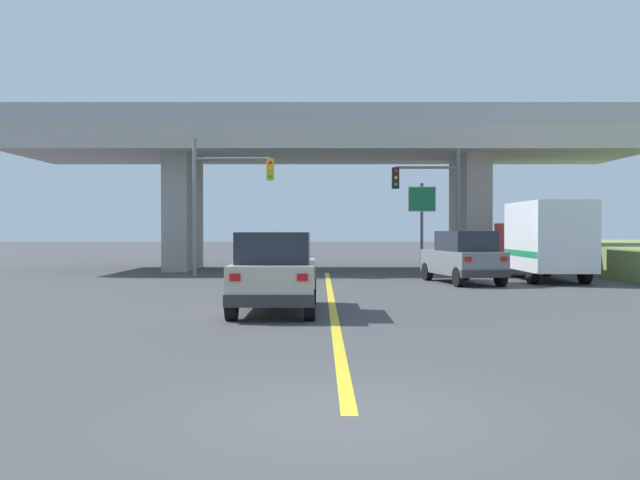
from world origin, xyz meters
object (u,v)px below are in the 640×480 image
object	(u,v)px
suv_lead	(274,272)
traffic_signal_farside	(220,190)
traffic_signal_nearside	(435,197)
suv_crossing	(462,257)
box_truck	(542,240)
highway_sign	(421,208)

from	to	relation	value
suv_lead	traffic_signal_farside	bearing A→B (deg)	103.54
traffic_signal_nearside	traffic_signal_farside	size ratio (longest dim) A/B	0.93
traffic_signal_nearside	traffic_signal_farside	world-z (taller)	traffic_signal_farside
suv_lead	suv_crossing	xyz separation A→B (m)	(6.65, 9.40, -0.00)
suv_lead	suv_crossing	size ratio (longest dim) A/B	1.00
box_truck	highway_sign	size ratio (longest dim) A/B	1.56
suv_crossing	box_truck	size ratio (longest dim) A/B	0.71
box_truck	traffic_signal_nearside	size ratio (longest dim) A/B	1.19
highway_sign	suv_crossing	bearing A→B (deg)	-84.63
suv_crossing	box_truck	bearing A→B (deg)	13.29
suv_crossing	traffic_signal_farside	world-z (taller)	traffic_signal_farside
box_truck	highway_sign	distance (m)	6.76
traffic_signal_farside	suv_crossing	bearing A→B (deg)	-23.13
traffic_signal_farside	suv_lead	bearing A→B (deg)	-76.46
traffic_signal_farside	highway_sign	world-z (taller)	traffic_signal_farside
suv_lead	traffic_signal_nearside	distance (m)	15.72
suv_lead	highway_sign	size ratio (longest dim) A/B	1.11
suv_crossing	box_truck	world-z (taller)	box_truck
suv_crossing	highway_sign	world-z (taller)	highway_sign
highway_sign	box_truck	bearing A→B (deg)	-50.35
suv_lead	box_truck	bearing A→B (deg)	47.08
suv_lead	highway_sign	world-z (taller)	highway_sign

